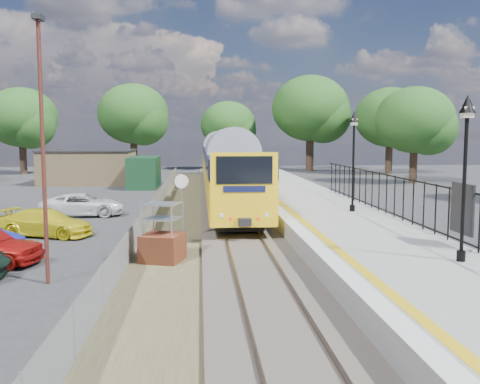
{
  "coord_description": "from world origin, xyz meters",
  "views": [
    {
      "loc": [
        -1.76,
        -18.12,
        4.38
      ],
      "look_at": [
        -0.05,
        4.48,
        2.0
      ],
      "focal_mm": 40.0,
      "sensor_mm": 36.0,
      "label": 1
    }
  ],
  "objects": [
    {
      "name": "outbuilding",
      "position": [
        -10.91,
        31.21,
        1.52
      ],
      "size": [
        10.8,
        10.1,
        3.12
      ],
      "color": "tan",
      "rests_on": "ground"
    },
    {
      "name": "speed_sign",
      "position": [
        -2.5,
        3.68,
        1.92
      ],
      "size": [
        0.57,
        0.13,
        2.82
      ],
      "rotation": [
        0.0,
        0.0,
        0.12
      ],
      "color": "#999EA3",
      "rests_on": "ground"
    },
    {
      "name": "palisade_fence",
      "position": [
        6.55,
        2.24,
        1.84
      ],
      "size": [
        0.12,
        26.0,
        2.0
      ],
      "color": "black",
      "rests_on": "platform"
    },
    {
      "name": "tree_line",
      "position": [
        1.4,
        42.0,
        6.61
      ],
      "size": [
        56.8,
        43.8,
        11.88
      ],
      "color": "#332319",
      "rests_on": "ground"
    },
    {
      "name": "ground",
      "position": [
        0.0,
        0.0,
        0.0
      ],
      "size": [
        120.0,
        120.0,
        0.0
      ],
      "primitive_type": "plane",
      "color": "#2D2D30",
      "rests_on": "ground"
    },
    {
      "name": "platform",
      "position": [
        4.2,
        8.0,
        0.45
      ],
      "size": [
        5.0,
        70.0,
        0.9
      ],
      "primitive_type": "cube",
      "color": "gray",
      "rests_on": "ground"
    },
    {
      "name": "platform_edge",
      "position": [
        2.14,
        8.0,
        0.9
      ],
      "size": [
        0.9,
        70.0,
        0.01
      ],
      "color": "silver",
      "rests_on": "platform"
    },
    {
      "name": "car_yellow",
      "position": [
        -8.47,
        5.54,
        0.6
      ],
      "size": [
        4.44,
        2.87,
        1.2
      ],
      "primitive_type": "imported",
      "rotation": [
        0.0,
        0.0,
        1.26
      ],
      "color": "yellow",
      "rests_on": "ground"
    },
    {
      "name": "track_bed",
      "position": [
        -0.47,
        9.67,
        0.09
      ],
      "size": [
        5.9,
        80.0,
        0.29
      ],
      "color": "#473F38",
      "rests_on": "ground"
    },
    {
      "name": "train",
      "position": [
        0.0,
        23.36,
        2.34
      ],
      "size": [
        2.82,
        40.83,
        3.51
      ],
      "color": "yellow",
      "rests_on": "ground"
    },
    {
      "name": "wire_fence",
      "position": [
        -4.2,
        12.0,
        0.6
      ],
      "size": [
        0.06,
        52.0,
        1.2
      ],
      "color": "#999EA3",
      "rests_on": "ground"
    },
    {
      "name": "carpark_lamp",
      "position": [
        -6.3,
        -2.19,
        4.4
      ],
      "size": [
        0.25,
        0.5,
        7.8
      ],
      "color": "#52231B",
      "rests_on": "ground"
    },
    {
      "name": "victorian_lamp_north",
      "position": [
        5.3,
        6.0,
        4.3
      ],
      "size": [
        0.44,
        0.44,
        4.6
      ],
      "color": "black",
      "rests_on": "platform"
    },
    {
      "name": "car_white",
      "position": [
        -8.18,
        11.49,
        0.62
      ],
      "size": [
        4.57,
        2.27,
        1.25
      ],
      "primitive_type": "imported",
      "rotation": [
        0.0,
        0.0,
        1.62
      ],
      "color": "silver",
      "rests_on": "ground"
    },
    {
      "name": "victorian_lamp_south",
      "position": [
        5.5,
        -4.0,
        4.3
      ],
      "size": [
        0.44,
        0.44,
        4.6
      ],
      "color": "black",
      "rests_on": "platform"
    },
    {
      "name": "brick_plinth",
      "position": [
        -3.07,
        0.2,
        1.02
      ],
      "size": [
        1.64,
        1.64,
        2.12
      ],
      "rotation": [
        0.0,
        0.0,
        -0.31
      ],
      "color": "brown",
      "rests_on": "ground"
    }
  ]
}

